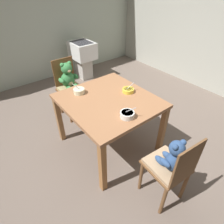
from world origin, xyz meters
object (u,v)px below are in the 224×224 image
at_px(teddy_chair_near_left, 69,82).
at_px(porridge_bowl_yellow_far_center, 128,90).
at_px(porridge_bowl_cream_near_left, 79,91).
at_px(sink_basin, 83,55).
at_px(teddy_chair_near_right, 171,163).
at_px(porridge_bowl_white_near_right, 127,114).
at_px(dining_table, 109,106).

height_order(teddy_chair_near_left, porridge_bowl_yellow_far_center, teddy_chair_near_left).
height_order(porridge_bowl_cream_near_left, sink_basin, porridge_bowl_cream_near_left).
height_order(teddy_chair_near_right, teddy_chair_near_left, teddy_chair_near_left).
bearing_deg(porridge_bowl_white_near_right, porridge_bowl_yellow_far_center, 136.88).
bearing_deg(teddy_chair_near_right, teddy_chair_near_left, 5.44).
xyz_separation_m(teddy_chair_near_right, sink_basin, (-3.03, 0.87, -0.04)).
bearing_deg(teddy_chair_near_right, sink_basin, -11.09).
relative_size(dining_table, teddy_chair_near_left, 1.18).
xyz_separation_m(porridge_bowl_white_near_right, sink_basin, (-2.44, 0.90, -0.27)).
bearing_deg(sink_basin, teddy_chair_near_left, -39.60).
distance_m(teddy_chair_near_left, sink_basin, 1.39).
height_order(dining_table, porridge_bowl_yellow_far_center, porridge_bowl_yellow_far_center).
height_order(porridge_bowl_yellow_far_center, sink_basin, porridge_bowl_yellow_far_center).
relative_size(porridge_bowl_yellow_far_center, porridge_bowl_cream_near_left, 1.12).
bearing_deg(dining_table, sink_basin, 157.44).
distance_m(teddy_chair_near_left, porridge_bowl_white_near_right, 1.38).
bearing_deg(dining_table, porridge_bowl_white_near_right, -7.83).
relative_size(teddy_chair_near_left, porridge_bowl_cream_near_left, 6.66).
height_order(teddy_chair_near_right, porridge_bowl_yellow_far_center, teddy_chair_near_right).
bearing_deg(teddy_chair_near_left, sink_basin, 139.68).
height_order(dining_table, porridge_bowl_white_near_right, porridge_bowl_white_near_right).
height_order(dining_table, teddy_chair_near_right, teddy_chair_near_right).
xyz_separation_m(porridge_bowl_yellow_far_center, sink_basin, (-2.06, 0.55, -0.26)).
xyz_separation_m(porridge_bowl_cream_near_left, sink_basin, (-1.71, 1.06, -0.27)).
bearing_deg(porridge_bowl_cream_near_left, teddy_chair_near_right, 8.03).
bearing_deg(sink_basin, teddy_chair_near_right, -16.04).
relative_size(teddy_chair_near_right, porridge_bowl_yellow_far_center, 5.78).
bearing_deg(teddy_chair_near_right, dining_table, 3.87).
bearing_deg(sink_basin, porridge_bowl_cream_near_left, -31.71).
height_order(porridge_bowl_yellow_far_center, porridge_bowl_cream_near_left, porridge_bowl_cream_near_left).
height_order(porridge_bowl_white_near_right, porridge_bowl_cream_near_left, porridge_bowl_white_near_right).
height_order(teddy_chair_near_right, porridge_bowl_cream_near_left, teddy_chair_near_right).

